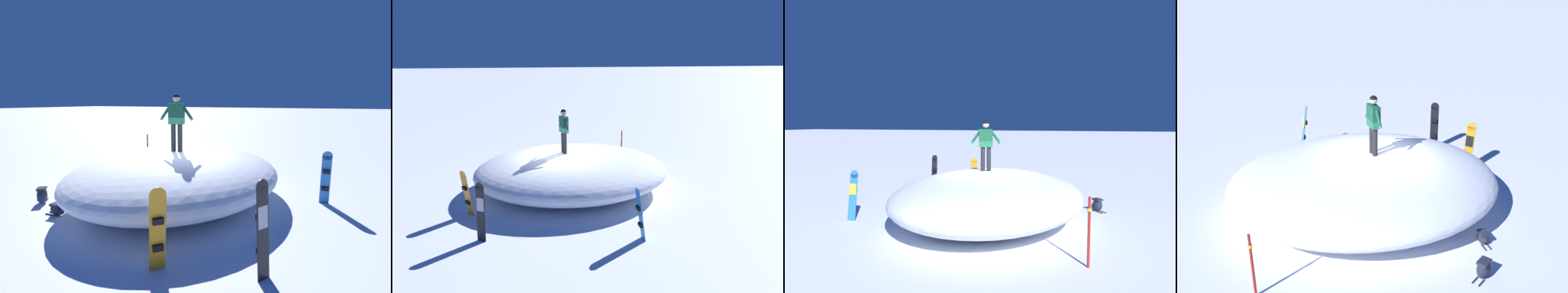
% 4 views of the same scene
% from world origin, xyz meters
% --- Properties ---
extents(ground, '(240.00, 240.00, 0.00)m').
position_xyz_m(ground, '(0.00, 0.00, 0.00)').
color(ground, white).
extents(snow_mound, '(7.44, 6.08, 1.53)m').
position_xyz_m(snow_mound, '(0.52, 0.26, 0.76)').
color(snow_mound, white).
rests_on(snow_mound, ground).
extents(snowboarder_standing, '(0.31, 0.99, 1.63)m').
position_xyz_m(snowboarder_standing, '(0.22, 0.09, 2.49)').
color(snowboarder_standing, black).
rests_on(snowboarder_standing, snow_mound).
extents(snowboard_primary_upright, '(0.30, 0.25, 1.72)m').
position_xyz_m(snowboard_primary_upright, '(-2.47, -3.03, 0.89)').
color(snowboard_primary_upright, black).
rests_on(snowboard_primary_upright, ground).
extents(snowboard_secondary_upright, '(0.30, 0.29, 1.59)m').
position_xyz_m(snowboard_secondary_upright, '(1.85, -3.85, 0.82)').
color(snowboard_secondary_upright, '#2672BF').
rests_on(snowboard_secondary_upright, ground).
extents(snowboard_tertiary_upright, '(0.35, 0.35, 1.57)m').
position_xyz_m(snowboard_tertiary_upright, '(-3.10, -1.39, 0.81)').
color(snowboard_tertiary_upright, orange).
rests_on(snowboard_tertiary_upright, ground).
extents(backpack_near, '(0.55, 0.52, 0.46)m').
position_xyz_m(backpack_near, '(-1.57, 3.64, 0.24)').
color(backpack_near, '#1E2333').
rests_on(backpack_near, ground).
extents(backpack_far, '(0.27, 0.55, 0.32)m').
position_xyz_m(backpack_far, '(-2.05, 2.43, 0.16)').
color(backpack_far, '#1E2333').
rests_on(backpack_far, ground).
extents(trail_marker_pole, '(0.10, 0.10, 1.54)m').
position_xyz_m(trail_marker_pole, '(3.36, 3.32, 0.81)').
color(trail_marker_pole, '#A51E19').
rests_on(trail_marker_pole, ground).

